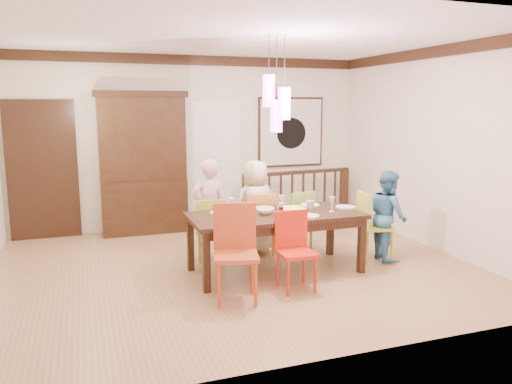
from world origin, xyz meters
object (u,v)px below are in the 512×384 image
object	(u,v)px
dining_table	(276,220)
chair_far_left	(211,224)
person_far_mid	(256,207)
chair_end_right	(376,221)
person_far_left	(209,209)
person_end_right	(388,215)
balustrade	(298,197)
china_hutch	(143,163)

from	to	relation	value
dining_table	chair_far_left	xyz separation A→B (m)	(-0.65, 0.74, -0.18)
person_far_mid	chair_end_right	bearing A→B (deg)	140.96
chair_far_left	person_far_left	xyz separation A→B (m)	(0.01, 0.12, 0.19)
chair_end_right	person_end_right	distance (m)	0.18
chair_far_left	person_end_right	size ratio (longest dim) A/B	0.70
chair_far_left	person_far_mid	distance (m)	0.72
person_far_mid	person_end_right	bearing A→B (deg)	141.68
balustrade	person_far_left	distance (m)	2.38
person_far_mid	person_end_right	distance (m)	1.82
dining_table	balustrade	world-z (taller)	balustrade
chair_end_right	person_end_right	size ratio (longest dim) A/B	0.76
person_far_left	person_end_right	world-z (taller)	person_far_left
chair_end_right	person_far_left	size ratio (longest dim) A/B	0.68
person_end_right	balustrade	bearing A→B (deg)	17.43
balustrade	person_far_left	bearing A→B (deg)	-151.46
chair_end_right	person_end_right	xyz separation A→B (m)	(0.15, -0.06, 0.08)
dining_table	person_far_left	world-z (taller)	person_far_left
chair_far_left	chair_end_right	world-z (taller)	chair_end_right
chair_far_left	china_hutch	distance (m)	2.06
dining_table	balustrade	size ratio (longest dim) A/B	1.03
dining_table	person_far_left	size ratio (longest dim) A/B	1.58
balustrade	person_far_left	world-z (taller)	person_far_left
chair_far_left	china_hutch	world-z (taller)	china_hutch
person_far_left	person_far_mid	distance (m)	0.68
person_far_left	person_far_mid	xyz separation A→B (m)	(0.68, 0.00, -0.02)
person_end_right	person_far_left	bearing A→B (deg)	77.77
chair_far_left	chair_end_right	bearing A→B (deg)	173.78
china_hutch	balustrade	xyz separation A→B (m)	(2.61, -0.35, -0.66)
china_hutch	person_far_mid	size ratio (longest dim) A/B	1.73
dining_table	person_end_right	distance (m)	1.63
balustrade	chair_end_right	bearing A→B (deg)	-91.79
balustrade	person_end_right	world-z (taller)	person_end_right
chair_far_left	balustrade	bearing A→B (deg)	-130.58
person_far_left	person_far_mid	world-z (taller)	person_far_left
person_far_left	person_end_right	size ratio (longest dim) A/B	1.12
chair_end_right	balustrade	size ratio (longest dim) A/B	0.44
person_far_mid	china_hutch	bearing A→B (deg)	-60.77
chair_far_left	balustrade	size ratio (longest dim) A/B	0.41
dining_table	china_hutch	world-z (taller)	china_hutch
chair_end_right	balustrade	xyz separation A→B (m)	(-0.18, 2.19, -0.03)
dining_table	balustrade	distance (m)	2.58
china_hutch	person_end_right	world-z (taller)	china_hutch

